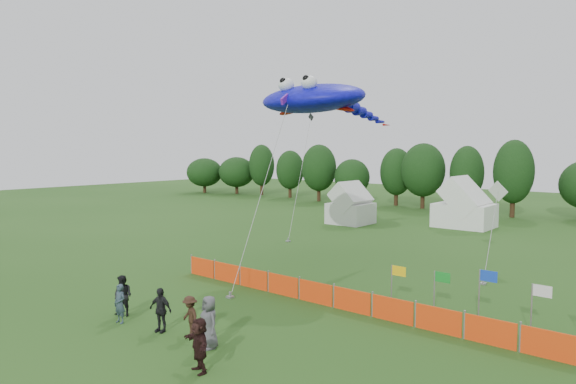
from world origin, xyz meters
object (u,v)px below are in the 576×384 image
Objects in this scene: tent_left at (351,207)px; stingray_kite at (318,100)px; spectator_c at (190,316)px; spectator_d at (160,310)px; spectator_e at (209,322)px; tent_right at (464,208)px; spectator_f at (199,345)px; barrier_fence at (333,296)px; spectator_a at (120,304)px; spectator_b at (123,296)px.

tent_left is 0.22× the size of stingray_kite.
spectator_d is (-1.30, -0.41, 0.09)m from spectator_c.
spectator_d is 2.73m from spectator_e.
tent_right is 0.29× the size of stingray_kite.
stingray_kite reaches higher than spectator_f.
spectator_f is (14.25, -30.96, -0.74)m from tent_left.
barrier_fence is at bearing -80.78° from tent_right.
spectator_a is (-5.58, -7.38, 0.31)m from barrier_fence.
spectator_c is at bearing -74.69° from stingray_kite.
spectator_c is 0.09× the size of stingray_kite.
spectator_c is at bearing -108.18° from barrier_fence.
spectator_f reaches higher than spectator_c.
spectator_e reaches higher than spectator_a.
tent_left is 2.08× the size of spectator_b.
spectator_d is (2.82, -0.13, -0.00)m from spectator_b.
tent_left is 31.28m from spectator_d.
stingray_kite reaches higher than spectator_a.
tent_right is 2.84× the size of spectator_d.
spectator_a is (-1.13, -34.77, -0.97)m from tent_right.
spectator_f is at bearing -82.02° from tent_right.
spectator_e is (4.87, 0.59, 0.15)m from spectator_a.
barrier_fence is 6.85m from spectator_e.
spectator_d is at bearing -116.41° from barrier_fence.
spectator_b is 16.20m from stingray_kite.
tent_right is at bearing 67.61° from spectator_b.
spectator_b is 0.10× the size of stingray_kite.
barrier_fence is at bearing 28.00° from spectator_b.
tent_left reaches higher than spectator_e.
tent_right is at bearing 99.22° from barrier_fence.
tent_left is 32.15m from spectator_e.
stingray_kite reaches higher than barrier_fence.
spectator_a is at bearing -149.36° from spectator_c.
spectator_a is (8.11, -30.00, -0.83)m from tent_left.
spectator_b reaches higher than barrier_fence.
barrier_fence is (13.69, -22.61, -1.14)m from tent_left.
tent_left is 30.34m from spectator_b.
spectator_f is at bearing -33.53° from spectator_d.
tent_left is at bearing 121.18° from barrier_fence.
barrier_fence is 11.28× the size of spectator_d.
tent_right is at bearing 84.42° from spectator_a.
spectator_c is at bearing -86.11° from tent_right.
spectator_c is (-2.14, -6.51, 0.29)m from barrier_fence.
spectator_c is at bearing 3.69° from spectator_d.
spectator_a is 0.92× the size of spectator_d.
tent_right reaches higher than spectator_b.
spectator_e is at bearing -66.19° from tent_left.
barrier_fence is at bearing 99.04° from spectator_e.
spectator_f reaches higher than spectator_a.
spectator_b is at bearing 135.89° from spectator_a.
spectator_c is (2.31, -33.90, -1.00)m from tent_right.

